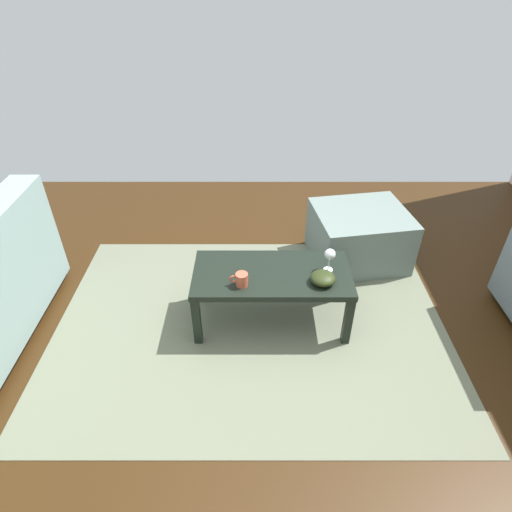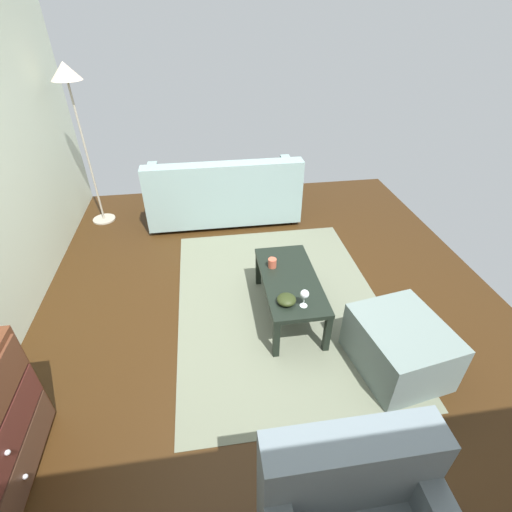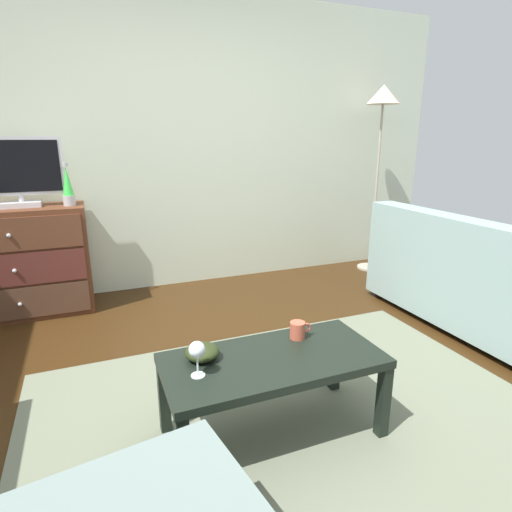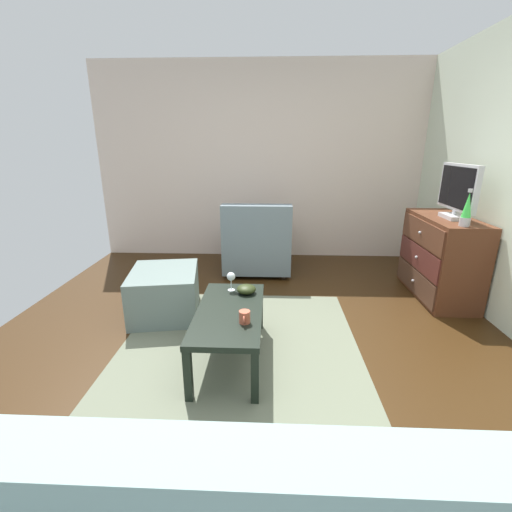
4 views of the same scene
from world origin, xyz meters
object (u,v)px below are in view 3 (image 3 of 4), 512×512
at_px(mug, 298,330).
at_px(couch_large, 491,287).
at_px(lava_lamp, 68,187).
at_px(tv, 17,171).
at_px(bowl_decorative, 202,352).
at_px(standing_lamp, 382,113).
at_px(dresser, 19,262).
at_px(coffee_table, 273,367).
at_px(wine_glass, 197,351).

bearing_deg(mug, couch_large, 10.31).
relative_size(lava_lamp, couch_large, 0.18).
bearing_deg(tv, bowl_decorative, -66.08).
height_order(tv, lava_lamp, tv).
bearing_deg(standing_lamp, lava_lamp, 179.90).
relative_size(tv, couch_large, 0.35).
bearing_deg(standing_lamp, dresser, 179.17).
bearing_deg(mug, tv, 125.06).
bearing_deg(standing_lamp, tv, 178.73).
bearing_deg(coffee_table, tv, 119.60).
relative_size(lava_lamp, mug, 2.89).
bearing_deg(standing_lamp, coffee_table, -135.82).
distance_m(tv, couch_large, 3.59).
bearing_deg(wine_glass, bowl_decorative, 67.62).
bearing_deg(coffee_table, bowl_decorative, 161.47).
distance_m(tv, lava_lamp, 0.37).
height_order(mug, bowl_decorative, mug).
relative_size(mug, bowl_decorative, 0.74).
height_order(dresser, mug, dresser).
xyz_separation_m(bowl_decorative, couch_large, (2.22, 0.34, -0.11)).
distance_m(coffee_table, bowl_decorative, 0.33).
distance_m(coffee_table, mug, 0.25).
height_order(dresser, wine_glass, dresser).
relative_size(dresser, standing_lamp, 0.56).
distance_m(tv, standing_lamp, 3.29).
height_order(coffee_table, mug, mug).
relative_size(dresser, coffee_table, 1.03).
xyz_separation_m(tv, lava_lamp, (0.34, -0.07, -0.13)).
relative_size(bowl_decorative, standing_lamp, 0.08).
relative_size(wine_glass, standing_lamp, 0.08).
xyz_separation_m(dresser, coffee_table, (1.26, -2.06, -0.08)).
height_order(mug, standing_lamp, standing_lamp).
relative_size(wine_glass, bowl_decorative, 1.02).
height_order(dresser, bowl_decorative, dresser).
bearing_deg(wine_glass, tv, 111.40).
bearing_deg(lava_lamp, mug, -61.33).
bearing_deg(tv, dresser, -162.84).
bearing_deg(bowl_decorative, coffee_table, -18.53).
relative_size(tv, standing_lamp, 0.35).
xyz_separation_m(tv, mug, (1.37, -1.96, -0.68)).
bearing_deg(tv, standing_lamp, -1.27).
xyz_separation_m(coffee_table, couch_large, (1.91, 0.44, -0.02)).
relative_size(tv, mug, 5.75).
bearing_deg(mug, coffee_table, -146.62).
xyz_separation_m(bowl_decorative, standing_lamp, (2.37, 1.91, 1.16)).
height_order(tv, coffee_table, tv).
distance_m(wine_glass, bowl_decorative, 0.16).
relative_size(coffee_table, bowl_decorative, 6.49).
height_order(dresser, lava_lamp, lava_lamp).
bearing_deg(wine_glass, standing_lamp, 40.00).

